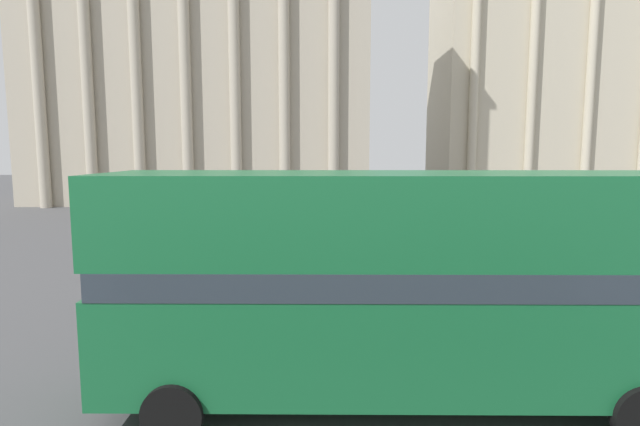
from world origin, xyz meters
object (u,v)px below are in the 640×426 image
car_black (532,248)px  pedestrian_grey (338,269)px  pedestrian_black (458,224)px  double_decker_bus (397,279)px  pedestrian_white (322,215)px  traffic_light_near (290,251)px  traffic_light_mid (447,210)px  traffic_light_far (438,195)px  pedestrian_yellow (484,216)px  plaza_building_right (535,77)px  plaza_building_left (203,58)px

car_black → pedestrian_grey: size_ratio=2.49×
pedestrian_black → pedestrian_grey: bearing=-102.1°
pedestrian_grey → double_decker_bus: bearing=11.7°
pedestrian_grey → pedestrian_white: 12.59m
pedestrian_grey → traffic_light_near: bearing=-15.1°
traffic_light_mid → pedestrian_white: 10.35m
double_decker_bus → traffic_light_far: double_decker_bus is taller
traffic_light_near → pedestrian_yellow: (9.58, 15.86, -1.20)m
double_decker_bus → car_black: bearing=58.4°
double_decker_bus → pedestrian_yellow: bearing=68.7°
plaza_building_right → car_black: plaza_building_right is taller
traffic_light_far → pedestrian_grey: 12.44m
plaza_building_left → car_black: bearing=-54.4°
pedestrian_grey → pedestrian_yellow: bearing=149.9°
traffic_light_mid → pedestrian_black: 6.80m
double_decker_bus → plaza_building_left: bearing=108.4°
double_decker_bus → pedestrian_yellow: (7.50, 18.69, -1.27)m
traffic_light_near → pedestrian_yellow: bearing=58.9°
traffic_light_near → car_black: 12.56m
pedestrian_grey → pedestrian_white: size_ratio=0.94×
double_decker_bus → traffic_light_far: size_ratio=2.87×
traffic_light_mid → pedestrian_grey: traffic_light_mid is taller
double_decker_bus → pedestrian_black: 16.99m
traffic_light_mid → traffic_light_far: (1.42, 7.65, -0.11)m
traffic_light_far → pedestrian_yellow: size_ratio=1.97×
plaza_building_right → car_black: size_ratio=6.24×
car_black → pedestrian_black: size_ratio=2.43×
pedestrian_grey → pedestrian_white: pedestrian_white is taller
double_decker_bus → traffic_light_mid: double_decker_bus is taller
pedestrian_yellow → pedestrian_grey: pedestrian_yellow is taller
pedestrian_yellow → car_black: bearing=-153.5°
double_decker_bus → car_black: (7.09, 11.28, -1.60)m
plaza_building_left → pedestrian_white: plaza_building_left is taller
traffic_light_mid → pedestrian_black: traffic_light_mid is taller
plaza_building_left → traffic_light_far: bearing=-51.0°
pedestrian_yellow → double_decker_bus: bearing=-172.2°
plaza_building_left → car_black: size_ratio=7.18×
pedestrian_black → car_black: bearing=-49.7°
traffic_light_mid → pedestrian_white: (-4.63, 9.16, -1.38)m
pedestrian_grey → pedestrian_black: pedestrian_black is taller
plaza_building_left → pedestrian_black: (17.76, -22.38, -12.14)m
pedestrian_white → traffic_light_near: bearing=-65.0°
car_black → pedestrian_white: (-8.48, 7.65, 0.34)m
traffic_light_far → pedestrian_white: 6.37m
plaza_building_left → car_black: (19.47, -27.17, -12.44)m
traffic_light_far → traffic_light_near: bearing=-114.8°
double_decker_bus → traffic_light_near: (-2.08, 2.83, -0.07)m
plaza_building_right → traffic_light_near: (-24.89, -47.16, -10.87)m
car_black → pedestrian_black: 5.10m
traffic_light_near → car_black: bearing=42.6°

